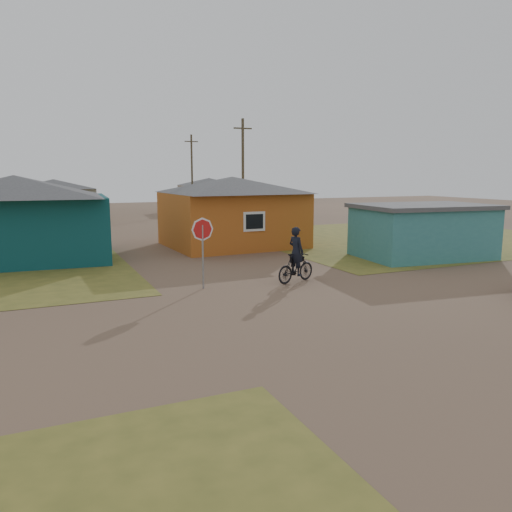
{
  "coord_description": "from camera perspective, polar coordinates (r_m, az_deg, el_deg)",
  "views": [
    {
      "loc": [
        -7.83,
        -12.22,
        4.06
      ],
      "look_at": [
        -0.98,
        3.0,
        1.3
      ],
      "focal_mm": 35.0,
      "sensor_mm": 36.0,
      "label": 1
    }
  ],
  "objects": [
    {
      "name": "stop_sign",
      "position": [
        17.63,
        -6.13,
        2.19
      ],
      "size": [
        0.81,
        0.26,
        2.55
      ],
      "color": "gray",
      "rests_on": "ground"
    },
    {
      "name": "grass_ne",
      "position": [
        33.6,
        16.56,
        2.07
      ],
      "size": [
        20.0,
        18.0,
        0.0
      ],
      "primitive_type": "cube",
      "color": "olive",
      "rests_on": "ground"
    },
    {
      "name": "house_yellow",
      "position": [
        28.26,
        -2.71,
        5.21
      ],
      "size": [
        7.72,
        6.76,
        3.9
      ],
      "color": "#B55A1B",
      "rests_on": "ground"
    },
    {
      "name": "shed_turquoise",
      "position": [
        25.66,
        18.49,
        2.76
      ],
      "size": [
        6.71,
        4.93,
        2.6
      ],
      "color": "teal",
      "rests_on": "ground"
    },
    {
      "name": "utility_pole_far",
      "position": [
        52.51,
        -7.33,
        9.4
      ],
      "size": [
        1.4,
        0.2,
        8.0
      ],
      "color": "#4E432F",
      "rests_on": "ground"
    },
    {
      "name": "utility_pole_near",
      "position": [
        37.1,
        -1.51,
        9.51
      ],
      "size": [
        1.4,
        0.2,
        8.0
      ],
      "color": "#4E432F",
      "rests_on": "ground"
    },
    {
      "name": "ground",
      "position": [
        15.07,
        8.16,
        -6.34
      ],
      "size": [
        120.0,
        120.0,
        0.0
      ],
      "primitive_type": "plane",
      "color": "brown"
    },
    {
      "name": "house_beige_east",
      "position": [
        55.23,
        -5.39,
        7.07
      ],
      "size": [
        6.95,
        6.05,
        3.6
      ],
      "color": "gray",
      "rests_on": "ground"
    },
    {
      "name": "cyclist",
      "position": [
        18.83,
        4.59,
        -0.71
      ],
      "size": [
        1.93,
        1.08,
        2.1
      ],
      "color": "black",
      "rests_on": "ground"
    },
    {
      "name": "house_teal",
      "position": [
        25.81,
        -25.69,
        4.01
      ],
      "size": [
        8.93,
        7.08,
        4.0
      ],
      "color": "#0B393E",
      "rests_on": "ground"
    },
    {
      "name": "house_pale_west",
      "position": [
        46.31,
        -22.04,
        5.99
      ],
      "size": [
        7.04,
        6.15,
        3.6
      ],
      "color": "#949C86",
      "rests_on": "ground"
    }
  ]
}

